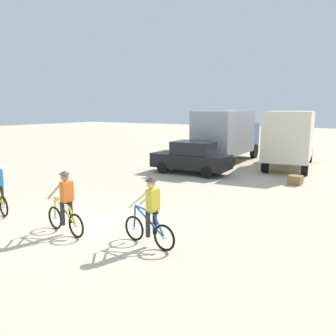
# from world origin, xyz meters

# --- Properties ---
(ground_plane) EXTENTS (120.00, 120.00, 0.00)m
(ground_plane) POSITION_xyz_m (0.00, 0.00, 0.00)
(ground_plane) COLOR beige
(box_truck_grey_hauler) EXTENTS (2.59, 6.82, 3.35)m
(box_truck_grey_hauler) POSITION_xyz_m (-1.40, 13.86, 1.87)
(box_truck_grey_hauler) COLOR #9E9EA3
(box_truck_grey_hauler) RESTS_ON ground
(box_truck_cream_rv) EXTENTS (3.17, 6.99, 3.35)m
(box_truck_cream_rv) POSITION_xyz_m (2.57, 13.93, 1.87)
(box_truck_cream_rv) COLOR beige
(box_truck_cream_rv) RESTS_ON ground
(sedan_parked) EXTENTS (4.26, 1.92, 1.76)m
(sedan_parked) POSITION_xyz_m (-1.45, 9.03, 0.88)
(sedan_parked) COLOR black
(sedan_parked) RESTS_ON ground
(cyclist_cowboy_hat) EXTENTS (1.72, 0.53, 1.82)m
(cyclist_cowboy_hat) POSITION_xyz_m (-0.13, -0.75, 0.85)
(cyclist_cowboy_hat) COLOR black
(cyclist_cowboy_hat) RESTS_ON ground
(cyclist_near_camera) EXTENTS (1.72, 0.52, 1.82)m
(cyclist_near_camera) POSITION_xyz_m (2.37, -0.19, 0.85)
(cyclist_near_camera) COLOR black
(cyclist_near_camera) RESTS_ON ground
(supply_crate) EXTENTS (0.61, 0.64, 0.42)m
(supply_crate) POSITION_xyz_m (3.94, 9.28, 0.21)
(supply_crate) COLOR olive
(supply_crate) RESTS_ON ground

